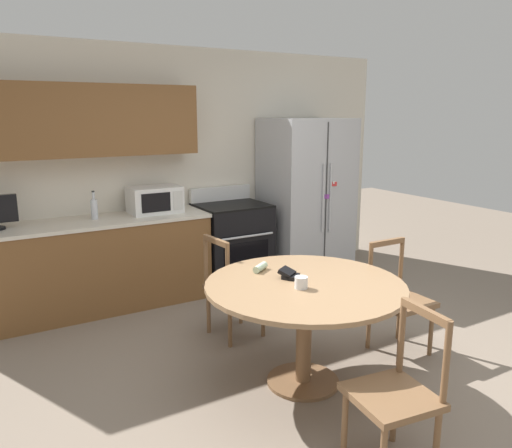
# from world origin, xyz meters

# --- Properties ---
(ground_plane) EXTENTS (14.00, 14.00, 0.00)m
(ground_plane) POSITION_xyz_m (0.00, 0.00, 0.00)
(ground_plane) COLOR gray
(back_wall) EXTENTS (5.20, 0.44, 2.60)m
(back_wall) POSITION_xyz_m (-0.30, 2.59, 1.45)
(back_wall) COLOR silver
(back_wall) RESTS_ON ground_plane
(kitchen_counter) EXTENTS (2.22, 0.64, 0.90)m
(kitchen_counter) POSITION_xyz_m (-1.10, 2.29, 0.45)
(kitchen_counter) COLOR brown
(kitchen_counter) RESTS_ON ground_plane
(refrigerator) EXTENTS (0.95, 0.79, 1.85)m
(refrigerator) POSITION_xyz_m (1.36, 2.20, 0.92)
(refrigerator) COLOR #B2B5BA
(refrigerator) RESTS_ON ground_plane
(oven_range) EXTENTS (0.75, 0.68, 1.08)m
(oven_range) POSITION_xyz_m (0.39, 2.26, 0.47)
(oven_range) COLOR black
(oven_range) RESTS_ON ground_plane
(microwave) EXTENTS (0.52, 0.36, 0.27)m
(microwave) POSITION_xyz_m (-0.46, 2.35, 1.04)
(microwave) COLOR white
(microwave) RESTS_ON kitchen_counter
(counter_bottle) EXTENTS (0.07, 0.07, 0.28)m
(counter_bottle) POSITION_xyz_m (-1.08, 2.33, 1.01)
(counter_bottle) COLOR silver
(counter_bottle) RESTS_ON kitchen_counter
(dining_table) EXTENTS (1.39, 1.39, 0.76)m
(dining_table) POSITION_xyz_m (-0.18, 0.10, 0.64)
(dining_table) COLOR #997551
(dining_table) RESTS_ON ground_plane
(dining_chair_near) EXTENTS (0.47, 0.47, 0.90)m
(dining_chair_near) POSITION_xyz_m (-0.27, -0.86, 0.43)
(dining_chair_near) COLOR brown
(dining_chair_near) RESTS_ON ground_plane
(dining_chair_far) EXTENTS (0.46, 0.46, 0.90)m
(dining_chair_far) POSITION_xyz_m (-0.25, 1.05, 0.43)
(dining_chair_far) COLOR brown
(dining_chair_far) RESTS_ON ground_plane
(dining_chair_right) EXTENTS (0.42, 0.42, 0.90)m
(dining_chair_right) POSITION_xyz_m (0.78, 0.13, 0.43)
(dining_chair_right) COLOR brown
(dining_chair_right) RESTS_ON ground_plane
(candle_glass) EXTENTS (0.09, 0.09, 0.08)m
(candle_glass) POSITION_xyz_m (-0.27, 0.03, 0.79)
(candle_glass) COLOR silver
(candle_glass) RESTS_ON dining_table
(folded_napkin) EXTENTS (0.16, 0.13, 0.05)m
(folded_napkin) POSITION_xyz_m (-0.31, 0.49, 0.79)
(folded_napkin) COLOR beige
(folded_napkin) RESTS_ON dining_table
(wallet) EXTENTS (0.17, 0.17, 0.07)m
(wallet) POSITION_xyz_m (-0.22, 0.25, 0.79)
(wallet) COLOR black
(wallet) RESTS_ON dining_table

